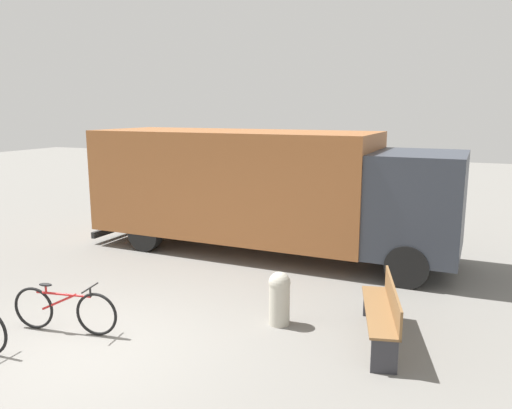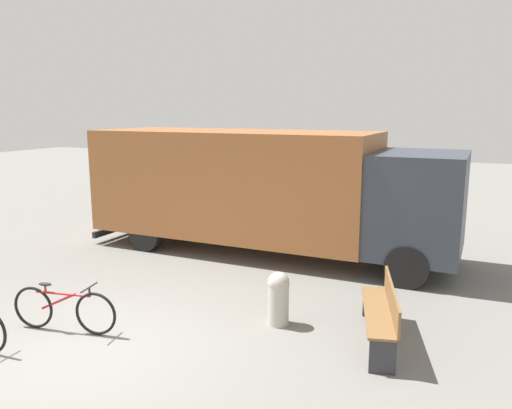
% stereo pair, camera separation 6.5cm
% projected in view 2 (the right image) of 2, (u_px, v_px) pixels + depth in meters
% --- Properties ---
extents(ground_plane, '(60.00, 60.00, 0.00)m').
position_uv_depth(ground_plane, '(86.00, 349.00, 7.09)').
color(ground_plane, slate).
extents(delivery_truck, '(8.68, 2.73, 2.87)m').
position_uv_depth(delivery_truck, '(264.00, 186.00, 11.70)').
color(delivery_truck, '#99592D').
rests_on(delivery_truck, ground).
extents(park_bench, '(0.85, 1.98, 0.87)m').
position_uv_depth(park_bench, '(383.00, 310.00, 7.22)').
color(park_bench, brown).
rests_on(park_bench, ground).
extents(bicycle_middle, '(1.73, 0.47, 0.76)m').
position_uv_depth(bicycle_middle, '(64.00, 309.00, 7.61)').
color(bicycle_middle, black).
rests_on(bicycle_middle, ground).
extents(bollard_near_bench, '(0.35, 0.35, 0.86)m').
position_uv_depth(bollard_near_bench, '(278.00, 296.00, 7.84)').
color(bollard_near_bench, '#B2AD9E').
rests_on(bollard_near_bench, ground).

